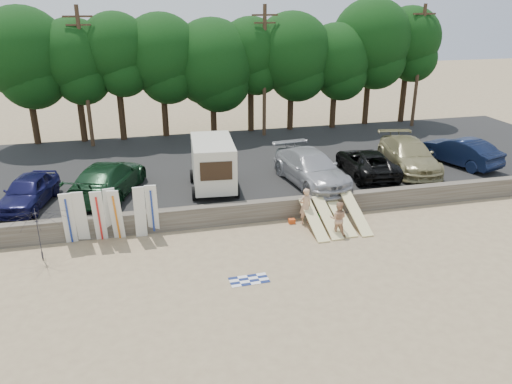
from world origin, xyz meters
The scene contains 29 objects.
ground centered at (0.00, 0.00, 0.00)m, with size 120.00×120.00×0.00m, color tan.
seawall centered at (0.00, 3.00, 0.50)m, with size 44.00×0.50×1.00m, color #6B6356.
parking_lot centered at (0.00, 10.50, 0.35)m, with size 44.00×14.50×0.70m, color #282828.
treeline centered at (-0.23, 17.49, 6.52)m, with size 33.00×6.31×9.49m.
utility_poles centered at (2.00, 16.00, 5.43)m, with size 25.80×0.26×9.00m.
box_trailer centered at (-3.38, 5.91, 2.16)m, with size 2.62×4.26×2.61m.
car_0 centered at (-12.33, 5.78, 1.46)m, with size 1.79×4.46×1.52m, color #121340.
car_1 centered at (-8.66, 6.37, 1.57)m, with size 2.42×5.96×1.73m, color #12321B.
car_2 centered at (1.84, 5.50, 1.57)m, with size 2.43×5.97×1.73m, color #A5A6AB.
car_3 centered at (5.38, 6.15, 1.42)m, with size 2.39×5.19×1.44m, color black.
car_4 centered at (8.18, 6.49, 1.56)m, with size 2.40×5.90×1.71m, color #92895D.
car_5 centered at (11.60, 6.53, 1.52)m, with size 1.73×4.96×1.63m, color black.
surfboard_upright_0 centered at (-10.22, 2.43, 1.26)m, with size 0.50×0.06×2.60m, color silver.
surfboard_upright_1 centered at (-9.72, 2.48, 1.27)m, with size 0.50×0.06×2.60m, color silver.
surfboard_upright_2 centered at (-8.96, 2.40, 1.26)m, with size 0.50×0.06×2.60m, color silver.
surfboard_upright_3 centered at (-8.50, 2.62, 1.27)m, with size 0.50×0.06×2.60m, color silver.
surfboard_upright_4 centered at (-8.24, 2.35, 1.26)m, with size 0.50×0.06×2.60m, color silver.
surfboard_upright_5 centered at (-7.23, 2.35, 1.28)m, with size 0.50×0.06×2.60m, color silver.
surfboard_upright_6 centered at (-6.69, 2.54, 1.27)m, with size 0.50×0.06×2.60m, color silver.
surfboard_low_0 centered at (0.54, 1.42, 0.51)m, with size 0.56×3.00×0.07m, color beige.
surfboard_low_1 centered at (1.22, 1.47, 0.52)m, with size 0.56×3.00×0.07m, color beige.
surfboard_low_2 centered at (1.93, 1.58, 0.46)m, with size 0.56×3.00×0.07m, color beige.
surfboard_low_3 centered at (2.66, 1.44, 0.59)m, with size 0.56×3.00×0.07m, color beige.
beachgoer_a centered at (0.38, 2.18, 0.88)m, with size 0.64×0.42×1.77m, color tan.
beachgoer_b centered at (1.40, 0.62, 0.80)m, with size 0.78×0.61×1.60m, color tan.
cooler centered at (1.00, 2.40, 0.16)m, with size 0.38×0.30×0.32m, color #268E3D.
gear_bag centered at (-0.23, 2.29, 0.11)m, with size 0.30×0.25×0.22m, color #C34517.
beach_towel centered at (-3.39, -2.25, 0.01)m, with size 1.50×1.50×0.00m, color white.
beach_umbrella centered at (-11.20, 1.36, 1.11)m, with size 2.41×2.46×2.21m, color black.
Camera 1 is at (-7.08, -18.35, 10.04)m, focal length 35.00 mm.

